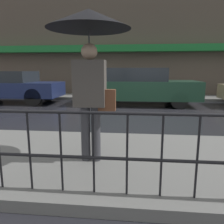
# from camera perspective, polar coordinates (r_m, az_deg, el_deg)

# --- Properties ---
(ground_plane) EXTENTS (80.00, 80.00, 0.00)m
(ground_plane) POSITION_cam_1_polar(r_m,az_deg,el_deg) (7.59, 6.58, -0.26)
(ground_plane) COLOR black
(sidewalk_near) EXTENTS (28.00, 2.54, 0.14)m
(sidewalk_near) POSITION_cam_1_polar(r_m,az_deg,el_deg) (3.45, 7.43, -12.75)
(sidewalk_near) COLOR #60605E
(sidewalk_near) RESTS_ON ground_plane
(sidewalk_far) EXTENTS (28.00, 1.85, 0.14)m
(sidewalk_far) POSITION_cam_1_polar(r_m,az_deg,el_deg) (11.46, 6.36, 3.84)
(sidewalk_far) COLOR #60605E
(sidewalk_far) RESTS_ON ground_plane
(lane_marking) EXTENTS (25.20, 0.12, 0.01)m
(lane_marking) POSITION_cam_1_polar(r_m,az_deg,el_deg) (7.58, 6.58, -0.23)
(lane_marking) COLOR gold
(lane_marking) RESTS_ON ground_plane
(building_storefront) EXTENTS (28.00, 0.85, 6.58)m
(building_storefront) POSITION_cam_1_polar(r_m,az_deg,el_deg) (12.56, 6.64, 19.00)
(building_storefront) COLOR #4C4238
(building_storefront) RESTS_ON ground_plane
(railing_foreground) EXTENTS (12.00, 0.04, 0.90)m
(railing_foreground) POSITION_cam_1_polar(r_m,az_deg,el_deg) (2.27, 8.51, -8.24)
(railing_foreground) COLOR black
(railing_foreground) RESTS_ON sidewalk_near
(pedestrian) EXTENTS (1.13, 1.13, 2.10)m
(pedestrian) POSITION_cam_1_polar(r_m,az_deg,el_deg) (3.09, -5.94, 18.13)
(pedestrian) COLOR #333338
(pedestrian) RESTS_ON sidewalk_near
(car_navy) EXTENTS (4.36, 1.78, 1.42)m
(car_navy) POSITION_cam_1_polar(r_m,az_deg,el_deg) (10.84, -24.90, 6.08)
(car_navy) COLOR #19234C
(car_navy) RESTS_ON ground_plane
(car_dark_green) EXTENTS (4.76, 1.91, 1.55)m
(car_dark_green) POSITION_cam_1_polar(r_m,az_deg,el_deg) (9.33, 7.00, 6.68)
(car_dark_green) COLOR #193828
(car_dark_green) RESTS_ON ground_plane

